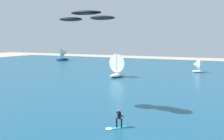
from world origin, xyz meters
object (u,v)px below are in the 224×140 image
object	(u,v)px
kite	(86,16)
sailboat_near_shore	(64,53)
sailboat_trailing	(197,66)
kitesurfer	(117,121)
sailboat_mid_right	(119,65)

from	to	relation	value
kite	sailboat_near_shore	distance (m)	70.52
kite	sailboat_near_shore	bearing A→B (deg)	127.80
sailboat_trailing	sailboat_near_shore	distance (m)	50.06
kitesurfer	sailboat_near_shore	distance (m)	76.25
sailboat_near_shore	sailboat_mid_right	size ratio (longest dim) A/B	1.06
sailboat_trailing	kitesurfer	bearing A→B (deg)	-89.43
kite	sailboat_trailing	distance (m)	41.69
sailboat_near_shore	sailboat_mid_right	bearing A→B (deg)	-40.15
sailboat_trailing	sailboat_near_shore	world-z (taller)	sailboat_near_shore
sailboat_near_shore	sailboat_mid_right	world-z (taller)	sailboat_near_shore
sailboat_mid_right	kite	bearing A→B (deg)	-72.71
kitesurfer	sailboat_trailing	bearing A→B (deg)	90.57
kite	sailboat_trailing	world-z (taller)	kite
sailboat_trailing	sailboat_near_shore	bearing A→B (deg)	162.70
kitesurfer	sailboat_mid_right	bearing A→B (deg)	114.25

